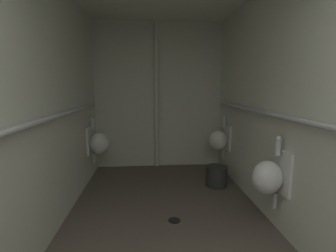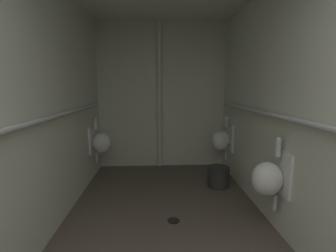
% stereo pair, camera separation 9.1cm
% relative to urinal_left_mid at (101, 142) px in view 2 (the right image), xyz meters
% --- Properties ---
extents(floor, '(2.44, 4.47, 0.08)m').
position_rel_urinal_left_mid_xyz_m(floor, '(1.01, -1.60, -0.64)').
color(floor, brown).
rests_on(floor, ground).
extents(wall_left, '(0.06, 4.47, 2.64)m').
position_rel_urinal_left_mid_xyz_m(wall_left, '(-0.18, -1.60, 0.72)').
color(wall_left, silver).
rests_on(wall_left, ground).
extents(wall_right, '(0.06, 4.47, 2.64)m').
position_rel_urinal_left_mid_xyz_m(wall_right, '(2.20, -1.60, 0.72)').
color(wall_right, silver).
rests_on(wall_right, ground).
extents(wall_back, '(2.44, 0.06, 2.64)m').
position_rel_urinal_left_mid_xyz_m(wall_back, '(1.01, 0.61, 0.72)').
color(wall_back, silver).
rests_on(wall_back, ground).
extents(urinal_left_mid, '(0.32, 0.30, 0.76)m').
position_rel_urinal_left_mid_xyz_m(urinal_left_mid, '(0.00, 0.00, 0.00)').
color(urinal_left_mid, white).
extents(urinal_right_mid, '(0.32, 0.30, 0.76)m').
position_rel_urinal_left_mid_xyz_m(urinal_right_mid, '(2.02, -1.64, 0.00)').
color(urinal_right_mid, white).
extents(urinal_right_far, '(0.32, 0.30, 0.76)m').
position_rel_urinal_left_mid_xyz_m(urinal_right_far, '(2.02, 0.06, 0.00)').
color(urinal_right_far, white).
extents(supply_pipe_left, '(0.06, 3.66, 0.06)m').
position_rel_urinal_left_mid_xyz_m(supply_pipe_left, '(-0.09, -1.60, 0.60)').
color(supply_pipe_left, '#B2B2B2').
extents(supply_pipe_right, '(0.06, 3.75, 0.06)m').
position_rel_urinal_left_mid_xyz_m(supply_pipe_right, '(2.11, -1.59, 0.60)').
color(supply_pipe_right, '#B2B2B2').
extents(standpipe_back_wall, '(0.07, 0.07, 2.59)m').
position_rel_urinal_left_mid_xyz_m(standpipe_back_wall, '(0.97, 0.50, 0.72)').
color(standpipe_back_wall, silver).
rests_on(standpipe_back_wall, ground).
extents(floor_drain, '(0.14, 0.14, 0.01)m').
position_rel_urinal_left_mid_xyz_m(floor_drain, '(1.09, -1.36, -0.60)').
color(floor_drain, black).
rests_on(floor_drain, ground).
extents(waste_bin, '(0.32, 0.32, 0.30)m').
position_rel_urinal_left_mid_xyz_m(waste_bin, '(1.84, -0.44, -0.45)').
color(waste_bin, '#2D2D2D').
rests_on(waste_bin, ground).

